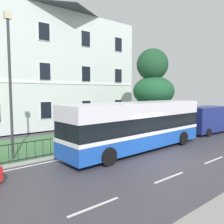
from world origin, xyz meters
name	(u,v)px	position (x,y,z in m)	size (l,w,h in m)	color
ground_plane	(147,155)	(0.00, 1.27, -0.01)	(60.00, 56.00, 0.18)	#403D45
georgian_townhouse	(46,62)	(0.74, 17.08, 7.01)	(17.93, 9.70, 13.70)	silver
iron_verge_railing	(121,135)	(0.74, 4.40, 0.62)	(18.94, 0.04, 0.97)	black
evergreen_tree	(152,100)	(6.85, 6.73, 2.93)	(5.22, 5.22, 7.88)	#423328
single_decker_bus	(138,125)	(0.35, 2.41, 1.62)	(10.59, 2.86, 3.06)	blue
white_panel_van	(208,119)	(9.70, 2.64, 1.24)	(5.78, 2.49, 2.40)	navy
street_lamp_post	(10,78)	(-6.54, 5.03, 4.47)	(0.36, 0.24, 7.69)	#333338
litter_bin	(160,127)	(5.54, 4.77, 0.71)	(0.50, 0.50, 1.18)	black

